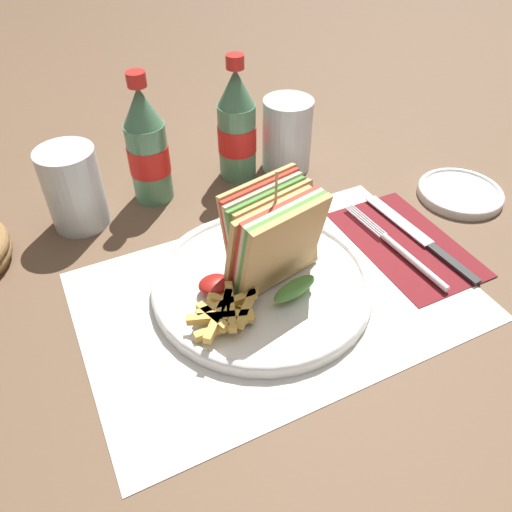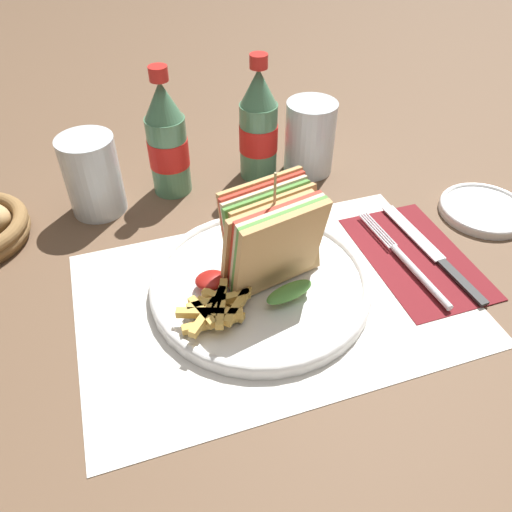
% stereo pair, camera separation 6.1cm
% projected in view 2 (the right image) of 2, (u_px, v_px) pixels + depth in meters
% --- Properties ---
extents(ground_plane, '(4.00, 4.00, 0.00)m').
position_uv_depth(ground_plane, '(272.00, 286.00, 0.63)').
color(ground_plane, brown).
extents(placemat, '(0.47, 0.31, 0.00)m').
position_uv_depth(placemat, '(274.00, 297.00, 0.61)').
color(placemat, silver).
rests_on(placemat, ground_plane).
extents(plate_main, '(0.27, 0.27, 0.02)m').
position_uv_depth(plate_main, '(261.00, 284.00, 0.62)').
color(plate_main, white).
rests_on(plate_main, ground_plane).
extents(club_sandwich, '(0.13, 0.12, 0.15)m').
position_uv_depth(club_sandwich, '(272.00, 240.00, 0.58)').
color(club_sandwich, tan).
rests_on(club_sandwich, plate_main).
extents(fries_pile, '(0.09, 0.07, 0.02)m').
position_uv_depth(fries_pile, '(217.00, 308.00, 0.56)').
color(fries_pile, gold).
rests_on(fries_pile, plate_main).
extents(ketchup_blob, '(0.04, 0.03, 0.01)m').
position_uv_depth(ketchup_blob, '(211.00, 280.00, 0.60)').
color(ketchup_blob, maroon).
rests_on(ketchup_blob, plate_main).
extents(napkin, '(0.13, 0.21, 0.00)m').
position_uv_depth(napkin, '(416.00, 256.00, 0.67)').
color(napkin, maroon).
rests_on(napkin, ground_plane).
extents(fork, '(0.02, 0.20, 0.01)m').
position_uv_depth(fork, '(411.00, 266.00, 0.65)').
color(fork, silver).
rests_on(fork, napkin).
extents(knife, '(0.03, 0.21, 0.00)m').
position_uv_depth(knife, '(432.00, 252.00, 0.67)').
color(knife, black).
rests_on(knife, napkin).
extents(coke_bottle_near, '(0.06, 0.06, 0.20)m').
position_uv_depth(coke_bottle_near, '(167.00, 142.00, 0.74)').
color(coke_bottle_near, '#4C7F5B').
rests_on(coke_bottle_near, ground_plane).
extents(coke_bottle_far, '(0.06, 0.06, 0.20)m').
position_uv_depth(coke_bottle_far, '(258.00, 127.00, 0.77)').
color(coke_bottle_far, '#4C7F5B').
rests_on(coke_bottle_far, ground_plane).
extents(glass_near, '(0.08, 0.08, 0.12)m').
position_uv_depth(glass_near, '(310.00, 138.00, 0.80)').
color(glass_near, silver).
rests_on(glass_near, ground_plane).
extents(glass_far, '(0.08, 0.08, 0.12)m').
position_uv_depth(glass_far, '(94.00, 180.00, 0.72)').
color(glass_far, silver).
rests_on(glass_far, ground_plane).
extents(side_saucer, '(0.13, 0.13, 0.01)m').
position_uv_depth(side_saucer, '(484.00, 209.00, 0.74)').
color(side_saucer, white).
rests_on(side_saucer, ground_plane).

